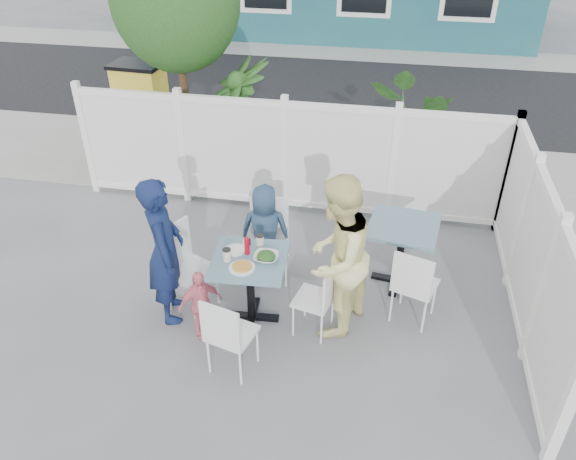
% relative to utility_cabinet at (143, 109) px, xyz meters
% --- Properties ---
extents(ground, '(80.00, 80.00, 0.00)m').
position_rel_utility_cabinet_xyz_m(ground, '(2.64, -4.00, -0.71)').
color(ground, slate).
extents(near_sidewalk, '(24.00, 2.60, 0.01)m').
position_rel_utility_cabinet_xyz_m(near_sidewalk, '(2.64, -0.20, -0.70)').
color(near_sidewalk, gray).
rests_on(near_sidewalk, ground).
extents(street, '(24.00, 5.00, 0.01)m').
position_rel_utility_cabinet_xyz_m(street, '(2.64, 3.50, -0.70)').
color(street, black).
rests_on(street, ground).
extents(far_sidewalk, '(24.00, 1.60, 0.01)m').
position_rel_utility_cabinet_xyz_m(far_sidewalk, '(2.64, 6.60, -0.70)').
color(far_sidewalk, gray).
rests_on(far_sidewalk, ground).
extents(fence_back, '(5.86, 0.08, 1.60)m').
position_rel_utility_cabinet_xyz_m(fence_back, '(2.74, -1.60, 0.08)').
color(fence_back, white).
rests_on(fence_back, ground).
extents(fence_right, '(0.08, 3.66, 1.60)m').
position_rel_utility_cabinet_xyz_m(fence_right, '(5.64, -3.40, 0.08)').
color(fence_right, white).
rests_on(fence_right, ground).
extents(tree, '(1.80, 1.62, 3.59)m').
position_rel_utility_cabinet_xyz_m(tree, '(1.04, -0.70, 1.88)').
color(tree, '#382316').
rests_on(tree, ground).
extents(utility_cabinet, '(0.80, 0.59, 1.41)m').
position_rel_utility_cabinet_xyz_m(utility_cabinet, '(0.00, 0.00, 0.00)').
color(utility_cabinet, gold).
rests_on(utility_cabinet, ground).
extents(potted_shrub_a, '(1.46, 1.46, 1.90)m').
position_rel_utility_cabinet_xyz_m(potted_shrub_a, '(1.97, -0.90, 0.24)').
color(potted_shrub_a, '#1C3D14').
rests_on(potted_shrub_a, ground).
extents(potted_shrub_b, '(2.06, 2.07, 1.74)m').
position_rel_utility_cabinet_xyz_m(potted_shrub_b, '(4.64, -1.00, 0.16)').
color(potted_shrub_b, '#1C3D14').
rests_on(potted_shrub_b, ground).
extents(main_table, '(0.80, 0.80, 0.80)m').
position_rel_utility_cabinet_xyz_m(main_table, '(2.83, -3.95, -0.09)').
color(main_table, '#416F88').
rests_on(main_table, ground).
extents(spare_table, '(0.85, 0.85, 0.80)m').
position_rel_utility_cabinet_xyz_m(spare_table, '(4.36, -3.01, -0.09)').
color(spare_table, '#416F88').
rests_on(spare_table, ground).
extents(chair_left, '(0.58, 0.59, 1.00)m').
position_rel_utility_cabinet_xyz_m(chair_left, '(2.08, -3.83, -0.13)').
color(chair_left, white).
rests_on(chair_left, ground).
extents(chair_right, '(0.45, 0.46, 0.85)m').
position_rel_utility_cabinet_xyz_m(chair_right, '(3.58, -4.01, -0.21)').
color(chair_right, white).
rests_on(chair_right, ground).
extents(chair_back, '(0.52, 0.50, 0.98)m').
position_rel_utility_cabinet_xyz_m(chair_back, '(2.86, -3.11, -0.14)').
color(chair_back, white).
rests_on(chair_back, ground).
extents(chair_near, '(0.50, 0.49, 0.90)m').
position_rel_utility_cabinet_xyz_m(chair_near, '(2.81, -4.74, -0.18)').
color(chair_near, white).
rests_on(chair_near, ground).
extents(chair_spare, '(0.53, 0.52, 0.92)m').
position_rel_utility_cabinet_xyz_m(chair_spare, '(4.50, -3.68, -0.17)').
color(chair_spare, white).
rests_on(chair_spare, ground).
extents(man, '(0.58, 0.70, 1.66)m').
position_rel_utility_cabinet_xyz_m(man, '(1.96, -4.02, 0.12)').
color(man, '#101B43').
rests_on(man, ground).
extents(woman, '(0.92, 1.04, 1.77)m').
position_rel_utility_cabinet_xyz_m(woman, '(3.71, -3.89, 0.18)').
color(woman, '#F7E750').
rests_on(woman, ground).
extents(boy, '(0.62, 0.45, 1.18)m').
position_rel_utility_cabinet_xyz_m(boy, '(2.81, -3.13, -0.12)').
color(boy, navy).
rests_on(boy, ground).
extents(toddler, '(0.48, 0.46, 0.80)m').
position_rel_utility_cabinet_xyz_m(toddler, '(2.39, -4.28, -0.31)').
color(toddler, pink).
rests_on(toddler, ground).
extents(plate_main, '(0.26, 0.26, 0.02)m').
position_rel_utility_cabinet_xyz_m(plate_main, '(2.80, -4.12, 0.10)').
color(plate_main, white).
rests_on(plate_main, main_table).
extents(plate_side, '(0.22, 0.22, 0.02)m').
position_rel_utility_cabinet_xyz_m(plate_side, '(2.66, -3.83, 0.10)').
color(plate_side, white).
rests_on(plate_side, main_table).
extents(salad_bowl, '(0.25, 0.25, 0.06)m').
position_rel_utility_cabinet_xyz_m(salad_bowl, '(3.01, -3.93, 0.12)').
color(salad_bowl, white).
rests_on(salad_bowl, main_table).
extents(coffee_cup_a, '(0.08, 0.08, 0.12)m').
position_rel_utility_cabinet_xyz_m(coffee_cup_a, '(2.62, -4.01, 0.15)').
color(coffee_cup_a, beige).
rests_on(coffee_cup_a, main_table).
extents(coffee_cup_b, '(0.08, 0.08, 0.12)m').
position_rel_utility_cabinet_xyz_m(coffee_cup_b, '(2.89, -3.70, 0.15)').
color(coffee_cup_b, beige).
rests_on(coffee_cup_b, main_table).
extents(ketchup_bottle, '(0.06, 0.06, 0.18)m').
position_rel_utility_cabinet_xyz_m(ketchup_bottle, '(2.79, -3.86, 0.18)').
color(ketchup_bottle, '#AE0418').
rests_on(ketchup_bottle, main_table).
extents(salt_shaker, '(0.03, 0.03, 0.07)m').
position_rel_utility_cabinet_xyz_m(salt_shaker, '(2.73, -3.73, 0.12)').
color(salt_shaker, white).
rests_on(salt_shaker, main_table).
extents(pepper_shaker, '(0.03, 0.03, 0.07)m').
position_rel_utility_cabinet_xyz_m(pepper_shaker, '(2.77, -3.70, 0.12)').
color(pepper_shaker, black).
rests_on(pepper_shaker, main_table).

